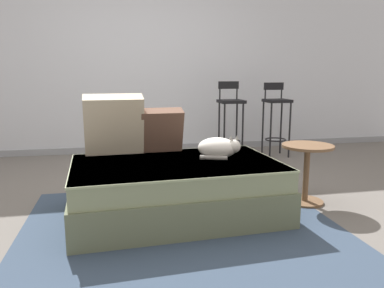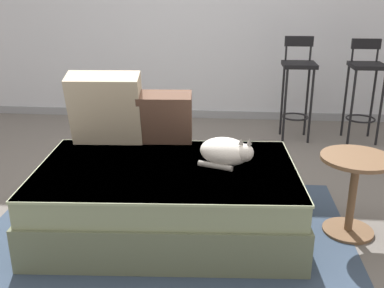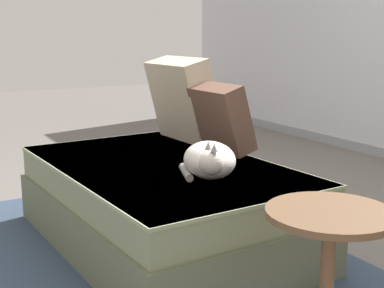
{
  "view_description": "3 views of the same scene",
  "coord_description": "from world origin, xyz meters",
  "px_view_note": "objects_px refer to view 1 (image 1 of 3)",
  "views": [
    {
      "loc": [
        -0.45,
        -3.23,
        1.12
      ],
      "look_at": [
        0.15,
        -0.3,
        0.56
      ],
      "focal_mm": 35.0,
      "sensor_mm": 36.0,
      "label": 1
    },
    {
      "loc": [
        0.37,
        -2.95,
        1.51
      ],
      "look_at": [
        0.15,
        -0.3,
        0.56
      ],
      "focal_mm": 42.0,
      "sensor_mm": 36.0,
      "label": 2
    },
    {
      "loc": [
        2.42,
        -1.58,
        1.11
      ],
      "look_at": [
        0.15,
        -0.3,
        0.56
      ],
      "focal_mm": 50.0,
      "sensor_mm": 36.0,
      "label": 3
    }
  ],
  "objects_px": {
    "throw_pillow_corner": "(114,124)",
    "cat": "(219,148)",
    "throw_pillow_middle": "(161,130)",
    "bar_stool_near_window": "(231,112)",
    "side_table": "(307,165)",
    "couch": "(176,188)",
    "bar_stool_by_doorway": "(276,112)"
  },
  "relations": [
    {
      "from": "bar_stool_by_doorway",
      "to": "side_table",
      "type": "relative_size",
      "value": 1.93
    },
    {
      "from": "cat",
      "to": "side_table",
      "type": "height_order",
      "value": "cat"
    },
    {
      "from": "couch",
      "to": "cat",
      "type": "bearing_deg",
      "value": 10.58
    },
    {
      "from": "throw_pillow_middle",
      "to": "cat",
      "type": "height_order",
      "value": "throw_pillow_middle"
    },
    {
      "from": "bar_stool_near_window",
      "to": "bar_stool_by_doorway",
      "type": "distance_m",
      "value": 0.65
    },
    {
      "from": "throw_pillow_corner",
      "to": "cat",
      "type": "bearing_deg",
      "value": -20.83
    },
    {
      "from": "throw_pillow_middle",
      "to": "cat",
      "type": "distance_m",
      "value": 0.56
    },
    {
      "from": "throw_pillow_corner",
      "to": "cat",
      "type": "xyz_separation_m",
      "value": [
        0.84,
        -0.32,
        -0.17
      ]
    },
    {
      "from": "cat",
      "to": "bar_stool_near_window",
      "type": "distance_m",
      "value": 1.99
    },
    {
      "from": "throw_pillow_middle",
      "to": "bar_stool_near_window",
      "type": "relative_size",
      "value": 0.38
    },
    {
      "from": "throw_pillow_middle",
      "to": "side_table",
      "type": "xyz_separation_m",
      "value": [
        1.23,
        -0.35,
        -0.3
      ]
    },
    {
      "from": "couch",
      "to": "cat",
      "type": "relative_size",
      "value": 4.39
    },
    {
      "from": "throw_pillow_corner",
      "to": "cat",
      "type": "relative_size",
      "value": 1.35
    },
    {
      "from": "throw_pillow_middle",
      "to": "side_table",
      "type": "relative_size",
      "value": 0.75
    },
    {
      "from": "couch",
      "to": "bar_stool_near_window",
      "type": "bearing_deg",
      "value": 61.44
    },
    {
      "from": "throw_pillow_corner",
      "to": "bar_stool_by_doorway",
      "type": "relative_size",
      "value": 0.52
    },
    {
      "from": "bar_stool_by_doorway",
      "to": "side_table",
      "type": "distance_m",
      "value": 1.96
    },
    {
      "from": "throw_pillow_corner",
      "to": "bar_stool_near_window",
      "type": "distance_m",
      "value": 2.17
    },
    {
      "from": "throw_pillow_middle",
      "to": "bar_stool_by_doorway",
      "type": "height_order",
      "value": "bar_stool_by_doorway"
    },
    {
      "from": "throw_pillow_corner",
      "to": "bar_stool_by_doorway",
      "type": "distance_m",
      "value": 2.67
    },
    {
      "from": "bar_stool_near_window",
      "to": "side_table",
      "type": "bearing_deg",
      "value": -86.66
    },
    {
      "from": "cat",
      "to": "side_table",
      "type": "bearing_deg",
      "value": -0.37
    },
    {
      "from": "throw_pillow_corner",
      "to": "bar_stool_by_doorway",
      "type": "xyz_separation_m",
      "value": [
        2.17,
        1.55,
        -0.09
      ]
    },
    {
      "from": "cat",
      "to": "side_table",
      "type": "xyz_separation_m",
      "value": [
        0.79,
        -0.01,
        -0.19
      ]
    },
    {
      "from": "throw_pillow_middle",
      "to": "couch",
      "type": "bearing_deg",
      "value": -81.23
    },
    {
      "from": "cat",
      "to": "bar_stool_near_window",
      "type": "relative_size",
      "value": 0.37
    },
    {
      "from": "cat",
      "to": "bar_stool_by_doorway",
      "type": "distance_m",
      "value": 2.29
    },
    {
      "from": "throw_pillow_corner",
      "to": "bar_stool_near_window",
      "type": "bearing_deg",
      "value": 45.46
    },
    {
      "from": "cat",
      "to": "bar_stool_by_doorway",
      "type": "height_order",
      "value": "bar_stool_by_doorway"
    },
    {
      "from": "couch",
      "to": "throw_pillow_middle",
      "type": "height_order",
      "value": "throw_pillow_middle"
    },
    {
      "from": "bar_stool_near_window",
      "to": "side_table",
      "type": "xyz_separation_m",
      "value": [
        0.11,
        -1.87,
        -0.28
      ]
    },
    {
      "from": "couch",
      "to": "bar_stool_by_doorway",
      "type": "xyz_separation_m",
      "value": [
        1.7,
        1.93,
        0.38
      ]
    }
  ]
}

